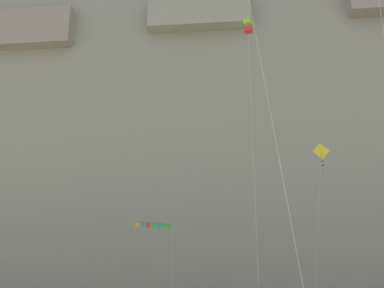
# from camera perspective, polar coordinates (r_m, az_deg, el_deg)

# --- Properties ---
(cliff_face) EXTENTS (180.00, 32.04, 69.73)m
(cliff_face) POSITION_cam_1_polar(r_m,az_deg,el_deg) (86.24, 1.77, 4.37)
(cliff_face) COLOR gray
(cliff_face) RESTS_ON ground
(kite_banner_mid_center) EXTENTS (4.42, 5.15, 9.22)m
(kite_banner_mid_center) POSITION_cam_1_polar(r_m,az_deg,el_deg) (49.52, -4.62, -10.14)
(kite_banner_mid_center) COLOR black
(kite_banner_mid_center) RESTS_ON ground
(kite_diamond_high_center) EXTENTS (3.02, 1.89, 17.28)m
(kite_diamond_high_center) POSITION_cam_1_polar(r_m,az_deg,el_deg) (50.33, 15.44, -1.37)
(kite_diamond_high_center) COLOR yellow
(kite_diamond_high_center) RESTS_ON ground
(kite_box_near_cliff) EXTENTS (1.02, 4.21, 30.94)m
(kite_box_near_cliff) POSITION_cam_1_polar(r_m,az_deg,el_deg) (53.27, 6.82, 13.95)
(kite_box_near_cliff) COLOR #8CCC33
(kite_box_near_cliff) RESTS_ON ground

